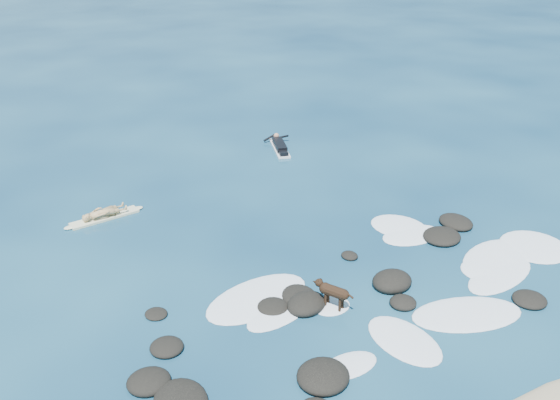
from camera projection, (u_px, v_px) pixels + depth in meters
ground at (345, 279)px, 18.57m from camera, size 160.00×160.00×0.00m
reef_rocks at (340, 308)px, 17.09m from camera, size 13.23×6.19×0.53m
breaking_foam at (422, 279)px, 18.55m from camera, size 12.20×7.32×0.12m
standing_surfer_rig at (102, 202)px, 21.76m from camera, size 2.93×0.63×1.66m
paddling_surfer_rig at (280, 146)px, 28.08m from camera, size 1.63×2.62×0.47m
dog at (332, 291)px, 17.03m from camera, size 0.67×1.21×0.82m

